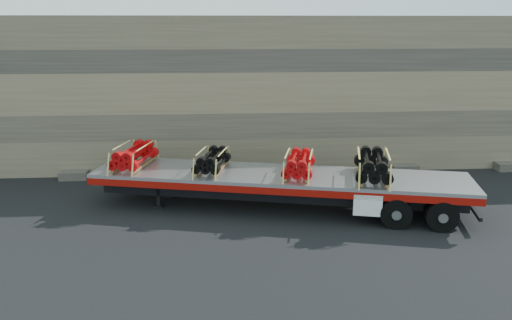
{
  "coord_description": "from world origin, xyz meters",
  "views": [
    {
      "loc": [
        -1.42,
        -16.95,
        6.67
      ],
      "look_at": [
        -0.15,
        1.23,
        1.67
      ],
      "focal_mm": 35.0,
      "sensor_mm": 36.0,
      "label": 1
    }
  ],
  "objects": [
    {
      "name": "bundle_midrear",
      "position": [
        1.34,
        0.23,
        1.75
      ],
      "size": [
        1.52,
        2.3,
        0.75
      ],
      "primitive_type": null,
      "rotation": [
        0.0,
        0.0,
        -0.24
      ],
      "color": "#BB090B",
      "rests_on": "trailer"
    },
    {
      "name": "trailer",
      "position": [
        0.62,
        0.41,
        0.69
      ],
      "size": [
        13.96,
        5.78,
        1.37
      ],
      "primitive_type": null,
      "rotation": [
        0.0,
        0.0,
        -0.24
      ],
      "color": "#B3B6BB",
      "rests_on": "ground"
    },
    {
      "name": "ground",
      "position": [
        0.0,
        0.0,
        0.0
      ],
      "size": [
        120.0,
        120.0,
        0.0
      ],
      "primitive_type": "plane",
      "color": "black",
      "rests_on": "ground"
    },
    {
      "name": "rock_wall",
      "position": [
        0.0,
        6.5,
        3.5
      ],
      "size": [
        44.0,
        3.0,
        7.0
      ],
      "primitive_type": "cube",
      "color": "#7A6B54",
      "rests_on": "ground"
    },
    {
      "name": "bundle_rear",
      "position": [
        3.87,
        -0.38,
        1.81
      ],
      "size": [
        1.76,
        2.66,
        0.87
      ],
      "primitive_type": null,
      "rotation": [
        0.0,
        0.0,
        -0.24
      ],
      "color": "black",
      "rests_on": "trailer"
    },
    {
      "name": "bundle_midfront",
      "position": [
        -1.8,
        0.99,
        1.73
      ],
      "size": [
        1.44,
        2.17,
        0.71
      ],
      "primitive_type": null,
      "rotation": [
        0.0,
        0.0,
        -0.24
      ],
      "color": "black",
      "rests_on": "trailer"
    },
    {
      "name": "bundle_front",
      "position": [
        -4.79,
        1.71,
        1.77
      ],
      "size": [
        1.63,
        2.47,
        0.8
      ],
      "primitive_type": null,
      "rotation": [
        0.0,
        0.0,
        -0.24
      ],
      "color": "#BB090B",
      "rests_on": "trailer"
    }
  ]
}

